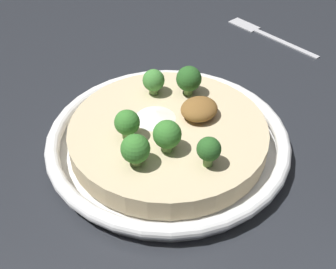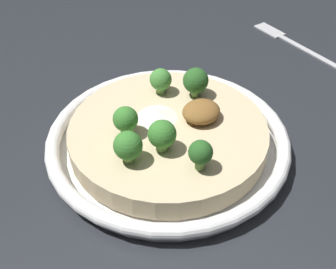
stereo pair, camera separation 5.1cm
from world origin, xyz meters
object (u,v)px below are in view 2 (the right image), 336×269
object	(u,v)px
broccoli_right	(128,146)
fork_utensil	(288,39)
broccoli_front	(161,80)
risotto_bowl	(168,138)
broccoli_front_right	(126,120)
broccoli_left	(196,81)
broccoli_back	(200,153)
broccoli_back_right	(162,135)

from	to	relation	value
broccoli_right	fork_utensil	bearing A→B (deg)	-165.29
broccoli_front	risotto_bowl	bearing A→B (deg)	58.91
broccoli_front_right	broccoli_left	world-z (taller)	broccoli_left
broccoli_front	broccoli_back	xyz separation A→B (m)	(0.05, 0.14, 0.00)
risotto_bowl	broccoli_back_right	distance (m)	0.06
risotto_bowl	broccoli_front_right	size ratio (longest dim) A/B	8.10
broccoli_back_right	fork_utensil	distance (m)	0.40
broccoli_back_right	broccoli_left	bearing A→B (deg)	-150.50
broccoli_back_right	broccoli_right	bearing A→B (deg)	-12.07
broccoli_right	broccoli_back	world-z (taller)	broccoli_right
broccoli_back	broccoli_front_right	bearing A→B (deg)	-73.30
broccoli_front_right	broccoli_back_right	world-z (taller)	broccoli_back_right
broccoli_right	broccoli_front_right	bearing A→B (deg)	-121.15
broccoli_front_right	broccoli_right	size ratio (longest dim) A/B	0.96
broccoli_right	broccoli_front	bearing A→B (deg)	-142.96
broccoli_left	broccoli_back_right	xyz separation A→B (m)	(0.10, 0.06, -0.00)
broccoli_left	broccoli_back_right	world-z (taller)	same
risotto_bowl	broccoli_left	world-z (taller)	broccoli_left
broccoli_front_right	fork_utensil	size ratio (longest dim) A/B	0.19
risotto_bowl	broccoli_right	xyz separation A→B (m)	(0.07, 0.02, 0.04)
broccoli_right	broccoli_back	xyz separation A→B (m)	(-0.05, 0.06, -0.00)
fork_utensil	broccoli_front	bearing A→B (deg)	100.18
broccoli_front_right	broccoli_right	distance (m)	0.05
broccoli_front_right	broccoli_back_right	bearing A→B (deg)	108.06
broccoli_front	fork_utensil	distance (m)	0.31
broccoli_right	broccoli_back	distance (m)	0.08
broccoli_back_right	broccoli_back	world-z (taller)	broccoli_back_right
broccoli_front	broccoli_back_right	size ratio (longest dim) A/B	0.89
risotto_bowl	broccoli_back	distance (m)	0.09
broccoli_back	broccoli_back_right	bearing A→B (deg)	-74.68
broccoli_back_right	broccoli_back	bearing A→B (deg)	105.32
broccoli_back_right	fork_utensil	world-z (taller)	broccoli_back_right
broccoli_back	fork_utensil	xyz separation A→B (m)	(-0.36, -0.16, -0.06)
broccoli_front	broccoli_back	size ratio (longest dim) A/B	0.96
broccoli_left	broccoli_front_right	bearing A→B (deg)	3.97
broccoli_back_right	broccoli_front	bearing A→B (deg)	-127.21
broccoli_back	risotto_bowl	bearing A→B (deg)	-103.28
broccoli_back_right	broccoli_back	size ratio (longest dim) A/B	1.08
broccoli_left	broccoli_back	world-z (taller)	broccoli_left
broccoli_front	fork_utensil	world-z (taller)	broccoli_front
broccoli_front	broccoli_back_right	xyz separation A→B (m)	(0.07, 0.09, 0.00)
risotto_bowl	broccoli_left	distance (m)	0.08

